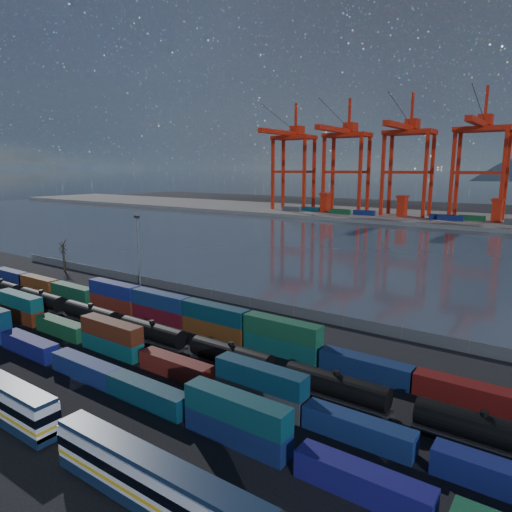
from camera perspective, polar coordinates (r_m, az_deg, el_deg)
The scene contains 13 objects.
ground at distance 71.36m, azimuth -14.31°, elevation -11.68°, with size 700.00×700.00×0.00m, color black.
harbor_water at distance 158.05m, azimuth 15.85°, elevation 0.64°, with size 700.00×700.00×0.00m, color #333C4A.
far_quay at distance 258.59m, azimuth 23.69°, elevation 4.20°, with size 700.00×70.00×2.00m, color #514F4C.
container_row_south at distance 71.29m, azimuth -24.28°, elevation -10.66°, with size 139.29×2.40×5.11m.
container_row_mid at distance 75.11m, azimuth -19.60°, elevation -9.26°, with size 141.00×2.34×4.99m.
container_row_north at distance 82.80m, azimuth -11.20°, elevation -6.85°, with size 142.35×2.51×5.34m.
tanker_string at distance 67.99m, azimuth -8.38°, elevation -10.78°, with size 121.54×2.80×4.01m.
waterfront_fence at distance 90.48m, azimuth -0.73°, elevation -5.80°, with size 160.12×0.12×2.20m.
bare_tree at distance 132.32m, azimuth -22.92°, elevation 0.10°, with size 2.19×2.10×8.39m.
yard_light_mast at distance 107.23m, azimuth -14.50°, elevation 1.04°, with size 1.60×0.40×16.60m.
gantry_cranes at distance 252.65m, azimuth 22.36°, elevation 13.11°, with size 200.30×48.58×65.78m.
quay_containers at distance 246.72m, azimuth 20.53°, elevation 4.68°, with size 172.58×10.99×2.60m.
straddle_carriers at distance 248.75m, azimuth 22.77°, elevation 5.62°, with size 140.00×7.00×11.10m.
Camera 1 is at (50.83, -42.21, 26.96)m, focal length 32.00 mm.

